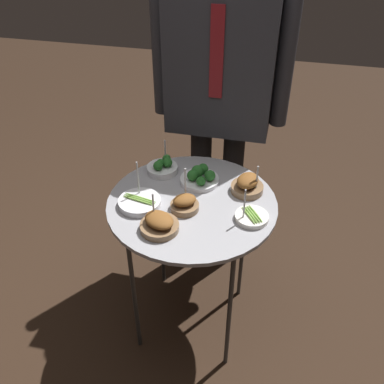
{
  "coord_description": "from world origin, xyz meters",
  "views": [
    {
      "loc": [
        0.32,
        -1.37,
        1.87
      ],
      "look_at": [
        0.0,
        0.0,
        0.82
      ],
      "focal_mm": 40.0,
      "sensor_mm": 36.0,
      "label": 1
    }
  ],
  "objects": [
    {
      "name": "bowl_asparagus_mid_left",
      "position": [
        -0.21,
        -0.07,
        0.79
      ],
      "size": [
        0.18,
        0.18,
        0.18
      ],
      "color": "silver",
      "rests_on": "serving_cart"
    },
    {
      "name": "bowl_roast_back_left",
      "position": [
        0.21,
        0.12,
        0.81
      ],
      "size": [
        0.14,
        0.14,
        0.14
      ],
      "color": "brown",
      "rests_on": "serving_cart"
    },
    {
      "name": "bowl_roast_near_rim",
      "position": [
        -0.02,
        -0.06,
        0.8
      ],
      "size": [
        0.12,
        0.12,
        0.18
      ],
      "color": "brown",
      "rests_on": "serving_cart"
    },
    {
      "name": "bowl_broccoli_mid_right",
      "position": [
        0.0,
        0.15,
        0.8
      ],
      "size": [
        0.17,
        0.17,
        0.08
      ],
      "color": "silver",
      "rests_on": "serving_cart"
    },
    {
      "name": "serving_cart",
      "position": [
        0.0,
        0.0,
        0.72
      ],
      "size": [
        0.71,
        0.71,
        0.77
      ],
      "color": "#939399",
      "rests_on": "ground_plane"
    },
    {
      "name": "waiter_figure",
      "position": [
        0.02,
        0.5,
        1.11
      ],
      "size": [
        0.65,
        0.24,
        1.75
      ],
      "color": "black",
      "rests_on": "ground_plane"
    },
    {
      "name": "bowl_broccoli_far_rim",
      "position": [
        -0.18,
        0.19,
        0.8
      ],
      "size": [
        0.14,
        0.14,
        0.15
      ],
      "color": "silver",
      "rests_on": "serving_cart"
    },
    {
      "name": "bowl_asparagus_front_center",
      "position": [
        0.26,
        -0.06,
        0.78
      ],
      "size": [
        0.13,
        0.13,
        0.15
      ],
      "color": "silver",
      "rests_on": "serving_cart"
    },
    {
      "name": "ground_plane",
      "position": [
        0.0,
        0.0,
        0.0
      ],
      "size": [
        8.0,
        8.0,
        0.0
      ],
      "primitive_type": "plane",
      "color": "black"
    },
    {
      "name": "bowl_roast_center",
      "position": [
        -0.08,
        -0.2,
        0.8
      ],
      "size": [
        0.15,
        0.15,
        0.15
      ],
      "color": "brown",
      "rests_on": "serving_cart"
    }
  ]
}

